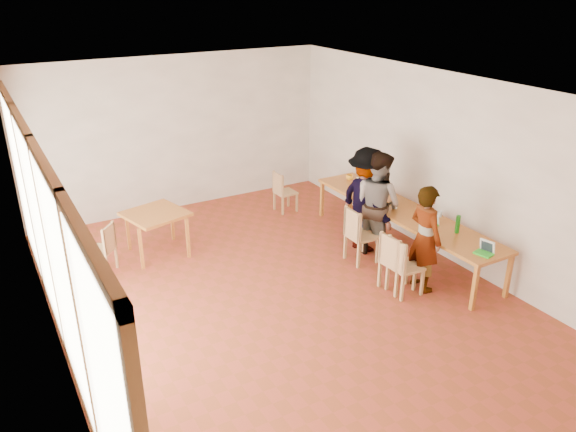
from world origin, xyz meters
TOP-DOWN VIEW (x-y plane):
  - ground at (0.00, 0.00)m, footprint 8.00×8.00m
  - wall_back at (0.00, 4.00)m, footprint 6.00×0.10m
  - wall_front at (0.00, -4.00)m, footprint 6.00×0.10m
  - wall_right at (3.00, 0.00)m, footprint 0.10×8.00m
  - window_wall at (-2.96, 0.00)m, footprint 0.10×8.00m
  - ceiling at (0.00, 0.00)m, footprint 6.00×8.00m
  - communal_table at (2.50, 0.21)m, footprint 0.80×4.00m
  - side_table at (-1.11, 2.15)m, footprint 0.90×0.90m
  - chair_near at (1.53, -0.74)m, footprint 0.45×0.45m
  - chair_mid at (1.55, -0.88)m, footprint 0.44×0.44m
  - chair_far at (1.59, 0.25)m, footprint 0.45×0.45m
  - chair_empty at (1.58, 2.72)m, footprint 0.39×0.39m
  - chair_spare at (-2.02, 1.91)m, footprint 0.54×0.54m
  - person_near at (1.96, -0.89)m, footprint 0.39×0.59m
  - person_mid at (2.08, 0.37)m, footprint 0.81×0.97m
  - person_far at (2.01, 0.58)m, footprint 0.70×1.17m
  - laptop_near at (2.45, -1.58)m, footprint 0.25×0.27m
  - laptop_mid at (2.49, -0.47)m, footprint 0.23×0.25m
  - laptop_far at (2.48, 1.39)m, footprint 0.25×0.27m
  - yellow_mug at (2.59, 1.87)m, footprint 0.16×0.16m
  - green_bottle at (2.61, -0.88)m, footprint 0.07×0.07m
  - clear_glass at (2.82, -0.29)m, footprint 0.07×0.07m
  - condiment_cup at (2.42, 0.34)m, footprint 0.08×0.08m
  - pink_phone at (2.62, 1.48)m, footprint 0.05×0.10m
  - black_pouch at (2.26, 0.52)m, footprint 0.16×0.26m

SIDE VIEW (x-z plane):
  - ground at x=0.00m, z-range 0.00..0.00m
  - chair_empty at x=1.58m, z-range 0.28..0.71m
  - chair_spare at x=-2.02m, z-range 0.28..0.72m
  - chair_mid at x=1.55m, z-range 0.31..0.79m
  - chair_near at x=1.53m, z-range 0.32..0.80m
  - chair_far at x=1.59m, z-range 0.33..0.83m
  - side_table at x=-1.11m, z-range 0.29..1.04m
  - communal_table at x=2.50m, z-range 0.33..1.08m
  - pink_phone at x=2.62m, z-range 0.75..0.76m
  - condiment_cup at x=2.42m, z-range 0.75..0.81m
  - clear_glass at x=2.82m, z-range 0.75..0.84m
  - black_pouch at x=2.26m, z-range 0.75..0.84m
  - laptop_mid at x=2.49m, z-range 0.71..0.89m
  - yellow_mug at x=2.59m, z-range 0.75..0.85m
  - laptop_far at x=2.48m, z-range 0.71..0.90m
  - laptop_near at x=2.45m, z-range 0.71..0.90m
  - person_near at x=1.96m, z-range 0.00..1.63m
  - person_mid at x=2.08m, z-range 0.00..1.78m
  - green_bottle at x=2.61m, z-range 0.75..1.03m
  - person_far at x=2.01m, z-range 0.00..1.79m
  - wall_back at x=0.00m, z-range 0.00..3.00m
  - wall_front at x=0.00m, z-range 0.00..3.00m
  - wall_right at x=3.00m, z-range 0.00..3.00m
  - window_wall at x=-2.96m, z-range 0.00..3.00m
  - ceiling at x=0.00m, z-range 3.00..3.04m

